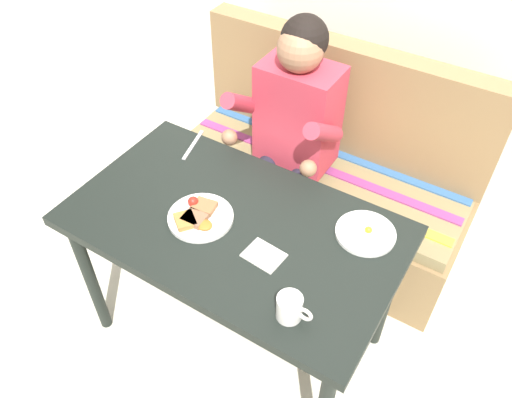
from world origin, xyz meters
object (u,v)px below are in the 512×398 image
(couch, at_px, (321,182))
(person, at_px, (290,127))
(plate_eggs, at_px, (366,233))
(knife, at_px, (193,145))
(plate_breakfast, at_px, (199,216))
(napkin, at_px, (264,255))
(coffee_mug, at_px, (290,307))
(table, at_px, (234,237))

(couch, xyz_separation_m, person, (-0.10, -0.17, 0.41))
(plate_eggs, relative_size, knife, 1.06)
(knife, bearing_deg, plate_breakfast, -64.09)
(plate_eggs, bearing_deg, person, 142.97)
(napkin, xyz_separation_m, knife, (-0.56, 0.35, -0.00))
(coffee_mug, bearing_deg, person, 119.29)
(couch, xyz_separation_m, coffee_mug, (0.36, -1.00, 0.45))
(table, bearing_deg, knife, 144.80)
(table, height_order, coffee_mug, coffee_mug)
(table, bearing_deg, plate_breakfast, -153.90)
(table, distance_m, knife, 0.48)
(plate_breakfast, height_order, plate_eggs, plate_breakfast)
(coffee_mug, relative_size, knife, 0.59)
(couch, xyz_separation_m, plate_breakfast, (-0.11, -0.82, 0.41))
(couch, xyz_separation_m, plate_eggs, (0.42, -0.57, 0.41))
(table, xyz_separation_m, plate_breakfast, (-0.11, -0.05, 0.10))
(couch, bearing_deg, plate_eggs, -53.43)
(couch, distance_m, plate_eggs, 0.82)
(person, height_order, plate_eggs, person)
(person, xyz_separation_m, coffee_mug, (0.46, -0.82, 0.04))
(person, distance_m, coffee_mug, 0.95)
(table, height_order, person, person)
(person, height_order, coffee_mug, person)
(person, bearing_deg, plate_eggs, -37.03)
(couch, height_order, coffee_mug, couch)
(plate_eggs, xyz_separation_m, napkin, (-0.25, -0.27, -0.01))
(couch, height_order, napkin, couch)
(plate_eggs, height_order, napkin, plate_eggs)
(table, xyz_separation_m, coffee_mug, (0.36, -0.23, 0.13))
(napkin, bearing_deg, plate_breakfast, 175.68)
(plate_eggs, height_order, knife, plate_eggs)
(couch, bearing_deg, person, -120.08)
(table, relative_size, couch, 0.83)
(plate_breakfast, height_order, napkin, plate_breakfast)
(table, bearing_deg, plate_eggs, 24.63)
(coffee_mug, height_order, napkin, coffee_mug)
(table, relative_size, knife, 6.00)
(person, bearing_deg, coffee_mug, -60.71)
(person, relative_size, knife, 6.06)
(couch, bearing_deg, plate_breakfast, -97.80)
(coffee_mug, distance_m, napkin, 0.25)
(plate_breakfast, distance_m, plate_eggs, 0.59)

